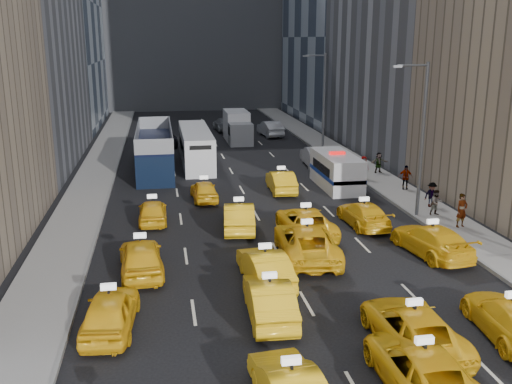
# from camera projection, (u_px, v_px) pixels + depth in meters

# --- Properties ---
(ground) EXTENTS (160.00, 160.00, 0.00)m
(ground) POSITION_uv_depth(u_px,v_px,m) (320.00, 328.00, 20.83)
(ground) COLOR black
(ground) RESTS_ON ground
(sidewalk_west) EXTENTS (3.00, 90.00, 0.15)m
(sidewalk_west) POSITION_uv_depth(u_px,v_px,m) (94.00, 178.00, 42.91)
(sidewalk_west) COLOR gray
(sidewalk_west) RESTS_ON ground
(sidewalk_east) EXTENTS (3.00, 90.00, 0.15)m
(sidewalk_east) POSITION_uv_depth(u_px,v_px,m) (361.00, 168.00, 46.31)
(sidewalk_east) COLOR gray
(sidewalk_east) RESTS_ON ground
(curb_west) EXTENTS (0.15, 90.00, 0.18)m
(curb_west) POSITION_uv_depth(u_px,v_px,m) (114.00, 177.00, 43.15)
(curb_west) COLOR slate
(curb_west) RESTS_ON ground
(curb_east) EXTENTS (0.15, 90.00, 0.18)m
(curb_east) POSITION_uv_depth(u_px,v_px,m) (344.00, 168.00, 46.07)
(curb_east) COLOR slate
(curb_east) RESTS_ON ground
(streetlight_near) EXTENTS (2.15, 0.22, 9.00)m
(streetlight_near) POSITION_uv_depth(u_px,v_px,m) (421.00, 135.00, 32.46)
(streetlight_near) COLOR #595B60
(streetlight_near) RESTS_ON ground
(streetlight_far) EXTENTS (2.15, 0.22, 9.00)m
(streetlight_far) POSITION_uv_depth(u_px,v_px,m) (323.00, 99.00, 51.50)
(streetlight_far) COLOR #595B60
(streetlight_far) RESTS_ON ground
(taxi_2) EXTENTS (2.48, 5.19, 1.43)m
(taxi_2) POSITION_uv_depth(u_px,v_px,m) (422.00, 368.00, 16.98)
(taxi_2) COLOR yellow
(taxi_2) RESTS_ON ground
(taxi_4) EXTENTS (2.12, 4.48, 1.48)m
(taxi_4) POSITION_uv_depth(u_px,v_px,m) (110.00, 311.00, 20.47)
(taxi_4) COLOR yellow
(taxi_4) RESTS_ON ground
(taxi_5) EXTENTS (1.76, 4.61, 1.50)m
(taxi_5) POSITION_uv_depth(u_px,v_px,m) (269.00, 299.00, 21.41)
(taxi_5) COLOR yellow
(taxi_5) RESTS_ON ground
(taxi_6) EXTENTS (2.38, 5.16, 1.43)m
(taxi_6) POSITION_uv_depth(u_px,v_px,m) (412.00, 327.00, 19.40)
(taxi_6) COLOR yellow
(taxi_6) RESTS_ON ground
(taxi_7) EXTENTS (2.46, 5.05, 1.41)m
(taxi_7) POSITION_uv_depth(u_px,v_px,m) (510.00, 319.00, 20.00)
(taxi_7) COLOR yellow
(taxi_7) RESTS_ON ground
(taxi_8) EXTENTS (2.19, 4.76, 1.58)m
(taxi_8) POSITION_uv_depth(u_px,v_px,m) (141.00, 257.00, 25.46)
(taxi_8) COLOR yellow
(taxi_8) RESTS_ON ground
(taxi_9) EXTENTS (1.96, 4.62, 1.48)m
(taxi_9) POSITION_uv_depth(u_px,v_px,m) (265.00, 267.00, 24.44)
(taxi_9) COLOR yellow
(taxi_9) RESTS_ON ground
(taxi_10) EXTENTS (3.29, 6.10, 1.63)m
(taxi_10) POSITION_uv_depth(u_px,v_px,m) (306.00, 242.00, 27.24)
(taxi_10) COLOR yellow
(taxi_10) RESTS_ON ground
(taxi_11) EXTENTS (2.76, 5.34, 1.48)m
(taxi_11) POSITION_uv_depth(u_px,v_px,m) (431.00, 240.00, 27.71)
(taxi_11) COLOR yellow
(taxi_11) RESTS_ON ground
(taxi_12) EXTENTS (1.58, 3.93, 1.34)m
(taxi_12) POSITION_uv_depth(u_px,v_px,m) (153.00, 211.00, 32.59)
(taxi_12) COLOR yellow
(taxi_12) RESTS_ON ground
(taxi_13) EXTENTS (2.14, 4.81, 1.53)m
(taxi_13) POSITION_uv_depth(u_px,v_px,m) (239.00, 216.00, 31.36)
(taxi_13) COLOR yellow
(taxi_13) RESTS_ON ground
(taxi_14) EXTENTS (2.60, 5.32, 1.46)m
(taxi_14) POSITION_uv_depth(u_px,v_px,m) (305.00, 222.00, 30.51)
(taxi_14) COLOR yellow
(taxi_14) RESTS_ON ground
(taxi_15) EXTENTS (2.05, 4.71, 1.35)m
(taxi_15) POSITION_uv_depth(u_px,v_px,m) (363.00, 214.00, 32.02)
(taxi_15) COLOR yellow
(taxi_15) RESTS_ON ground
(taxi_16) EXTENTS (1.75, 3.95, 1.32)m
(taxi_16) POSITION_uv_depth(u_px,v_px,m) (204.00, 190.00, 37.10)
(taxi_16) COLOR yellow
(taxi_16) RESTS_ON ground
(taxi_17) EXTENTS (1.72, 4.52, 1.47)m
(taxi_17) POSITION_uv_depth(u_px,v_px,m) (281.00, 181.00, 39.18)
(taxi_17) COLOR yellow
(taxi_17) RESTS_ON ground
(nypd_van) EXTENTS (2.91, 6.18, 2.57)m
(nypd_van) POSITION_uv_depth(u_px,v_px,m) (336.00, 171.00, 40.26)
(nypd_van) COLOR silver
(nypd_van) RESTS_ON ground
(double_decker) EXTENTS (2.95, 12.03, 3.49)m
(double_decker) POSITION_uv_depth(u_px,v_px,m) (155.00, 149.00, 45.36)
(double_decker) COLOR black
(double_decker) RESTS_ON ground
(city_bus) EXTENTS (3.26, 11.42, 2.91)m
(city_bus) POSITION_uv_depth(u_px,v_px,m) (196.00, 147.00, 47.94)
(city_bus) COLOR silver
(city_bus) RESTS_ON ground
(box_truck) EXTENTS (2.47, 6.74, 3.05)m
(box_truck) POSITION_uv_depth(u_px,v_px,m) (237.00, 127.00, 58.32)
(box_truck) COLOR white
(box_truck) RESTS_ON ground
(misc_car_0) EXTENTS (2.02, 5.06, 1.64)m
(misc_car_0) POSITION_uv_depth(u_px,v_px,m) (315.00, 156.00, 47.14)
(misc_car_0) COLOR #93959A
(misc_car_0) RESTS_ON ground
(misc_car_1) EXTENTS (3.24, 6.12, 1.64)m
(misc_car_1) POSITION_uv_depth(u_px,v_px,m) (161.00, 137.00, 56.24)
(misc_car_1) COLOR black
(misc_car_1) RESTS_ON ground
(misc_car_2) EXTENTS (2.51, 5.43, 1.54)m
(misc_car_2) POSITION_uv_depth(u_px,v_px,m) (224.00, 124.00, 65.26)
(misc_car_2) COLOR gray
(misc_car_2) RESTS_ON ground
(misc_car_3) EXTENTS (1.84, 4.54, 1.54)m
(misc_car_3) POSITION_uv_depth(u_px,v_px,m) (199.00, 128.00, 62.36)
(misc_car_3) COLOR black
(misc_car_3) RESTS_ON ground
(misc_car_4) EXTENTS (2.23, 5.15, 1.65)m
(misc_car_4) POSITION_uv_depth(u_px,v_px,m) (270.00, 128.00, 61.72)
(misc_car_4) COLOR #A5A7AD
(misc_car_4) RESTS_ON ground
(pedestrian_0) EXTENTS (0.77, 0.59, 1.89)m
(pedestrian_0) POSITION_uv_depth(u_px,v_px,m) (462.00, 210.00, 31.30)
(pedestrian_0) COLOR gray
(pedestrian_0) RESTS_ON sidewalk_east
(pedestrian_1) EXTENTS (0.78, 0.47, 1.53)m
(pedestrian_1) POSITION_uv_depth(u_px,v_px,m) (436.00, 202.00, 33.47)
(pedestrian_1) COLOR gray
(pedestrian_1) RESTS_ON sidewalk_east
(pedestrian_2) EXTENTS (1.05, 0.55, 1.55)m
(pedestrian_2) POSITION_uv_depth(u_px,v_px,m) (432.00, 195.00, 35.12)
(pedestrian_2) COLOR gray
(pedestrian_2) RESTS_ON sidewalk_east
(pedestrian_3) EXTENTS (1.08, 0.73, 1.68)m
(pedestrian_3) POSITION_uv_depth(u_px,v_px,m) (405.00, 177.00, 39.27)
(pedestrian_3) COLOR gray
(pedestrian_3) RESTS_ON sidewalk_east
(pedestrian_4) EXTENTS (0.86, 0.53, 1.69)m
(pedestrian_4) POSITION_uv_depth(u_px,v_px,m) (364.00, 167.00, 42.22)
(pedestrian_4) COLOR gray
(pedestrian_4) RESTS_ON sidewalk_east
(pedestrian_5) EXTENTS (1.52, 0.66, 1.58)m
(pedestrian_5) POSITION_uv_depth(u_px,v_px,m) (379.00, 163.00, 44.15)
(pedestrian_5) COLOR gray
(pedestrian_5) RESTS_ON sidewalk_east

